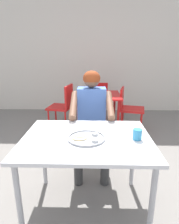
% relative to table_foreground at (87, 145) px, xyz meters
% --- Properties ---
extents(ground_plane, '(12.00, 12.00, 0.05)m').
position_rel_table_foreground_xyz_m(ground_plane, '(-0.07, -0.09, -0.70)').
color(ground_plane, slate).
extents(back_wall, '(12.00, 0.12, 3.40)m').
position_rel_table_foreground_xyz_m(back_wall, '(-0.07, 3.41, 1.03)').
color(back_wall, silver).
rests_on(back_wall, ground).
extents(table_foreground, '(1.10, 0.85, 0.75)m').
position_rel_table_foreground_xyz_m(table_foreground, '(0.00, 0.00, 0.00)').
color(table_foreground, silver).
rests_on(table_foreground, ground).
extents(thali_tray, '(0.32, 0.32, 0.03)m').
position_rel_table_foreground_xyz_m(thali_tray, '(-0.00, -0.03, 0.09)').
color(thali_tray, '#B7BABF').
rests_on(thali_tray, table_foreground).
extents(drinking_cup, '(0.07, 0.07, 0.09)m').
position_rel_table_foreground_xyz_m(drinking_cup, '(0.42, -0.03, 0.13)').
color(drinking_cup, '#338CBF').
rests_on(drinking_cup, table_foreground).
extents(chair_foreground, '(0.40, 0.40, 0.88)m').
position_rel_table_foreground_xyz_m(chair_foreground, '(0.03, 0.89, -0.16)').
color(chair_foreground, silver).
rests_on(chair_foreground, ground).
extents(diner_foreground, '(0.50, 0.56, 1.25)m').
position_rel_table_foreground_xyz_m(diner_foreground, '(0.03, 0.68, 0.07)').
color(diner_foreground, '#393939').
rests_on(diner_foreground, ground).
extents(table_background_red, '(0.82, 0.80, 0.70)m').
position_rel_table_foreground_xyz_m(table_background_red, '(0.13, 2.01, -0.06)').
color(table_background_red, red).
rests_on(table_background_red, ground).
extents(chair_red_left, '(0.48, 0.50, 0.88)m').
position_rel_table_foreground_xyz_m(chair_red_left, '(-0.51, 1.99, -0.16)').
color(chair_red_left, red).
rests_on(chair_red_left, ground).
extents(chair_red_right, '(0.52, 0.50, 0.82)m').
position_rel_table_foreground_xyz_m(chair_red_right, '(0.70, 1.98, -0.19)').
color(chair_red_right, red).
rests_on(chair_red_right, ground).
extents(chair_red_far, '(0.43, 0.44, 0.84)m').
position_rel_table_foreground_xyz_m(chair_red_far, '(0.14, 2.61, -0.18)').
color(chair_red_far, red).
rests_on(chair_red_far, ground).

